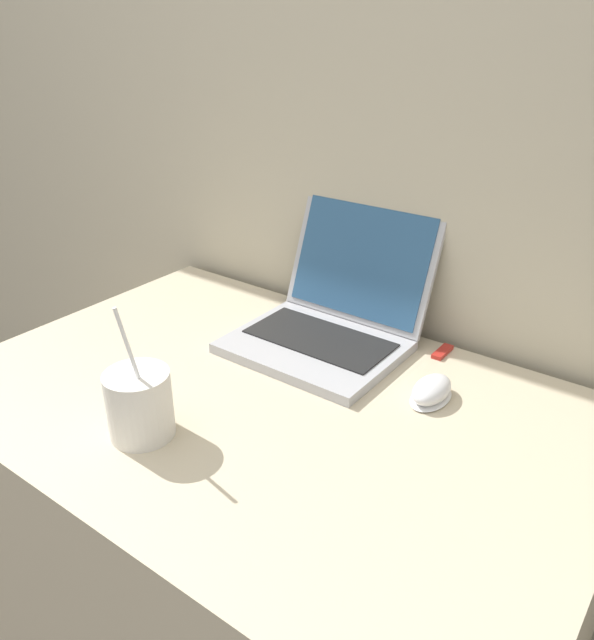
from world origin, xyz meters
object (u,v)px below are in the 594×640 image
(laptop, at_px, (332,314))
(usb_stick, at_px, (442,352))
(computer_mouse, at_px, (432,391))
(drink_cup, at_px, (139,403))

(laptop, distance_m, usb_stick, 0.23)
(computer_mouse, distance_m, usb_stick, 0.17)
(computer_mouse, relative_size, usb_stick, 1.70)
(laptop, distance_m, computer_mouse, 0.27)
(usb_stick, bearing_deg, laptop, -158.92)
(drink_cup, bearing_deg, usb_stick, 62.67)
(usb_stick, bearing_deg, drink_cup, -117.33)
(laptop, xyz_separation_m, drink_cup, (-0.06, -0.44, -0.00))
(computer_mouse, height_order, usb_stick, computer_mouse)
(laptop, bearing_deg, drink_cup, -98.05)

